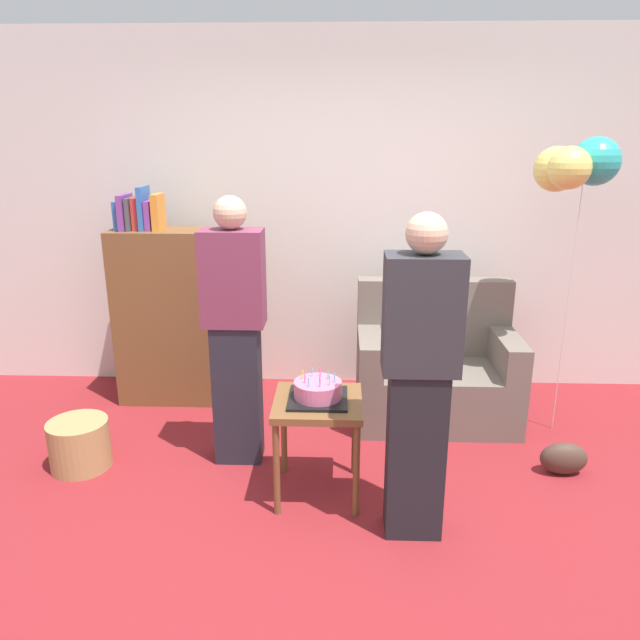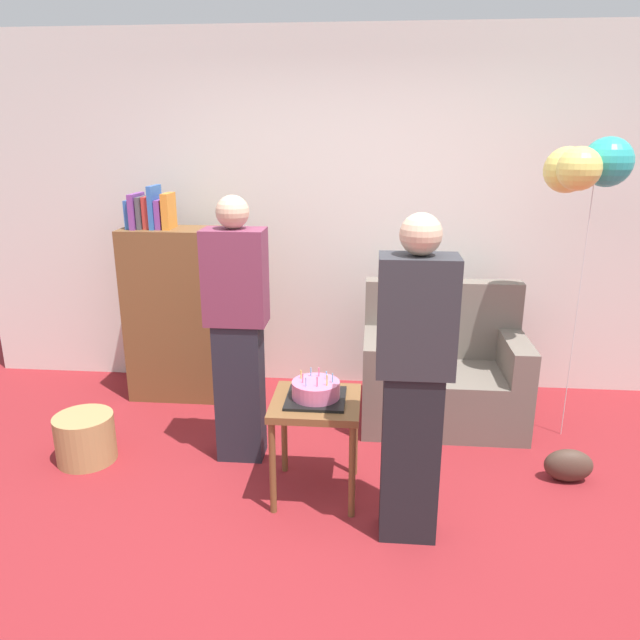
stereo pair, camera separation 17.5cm
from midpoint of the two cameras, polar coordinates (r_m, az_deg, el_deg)
name	(u,v)px [view 2 (the right image)]	position (r m, az deg, el deg)	size (l,w,h in m)	color
ground_plane	(333,533)	(3.28, 2.83, -19.47)	(8.00, 8.00, 0.00)	maroon
wall_back	(353,216)	(4.72, 4.17, 9.79)	(6.00, 0.10, 2.70)	silver
couch	(442,374)	(4.36, 12.56, -4.97)	(1.10, 0.70, 0.96)	#6B6056
bookshelf	(181,311)	(4.64, -11.96, 0.80)	(0.80, 0.36, 1.60)	brown
side_table	(316,414)	(3.34, 1.12, -8.88)	(0.48, 0.48, 0.57)	brown
birthday_cake	(316,391)	(3.28, 1.14, -6.75)	(0.32, 0.32, 0.17)	black
person_blowing_candles	(238,331)	(3.62, -6.43, -1.02)	(0.36, 0.22, 1.63)	#23232D
person_holding_cake	(414,382)	(2.92, 10.53, -5.80)	(0.36, 0.22, 1.63)	black
wicker_basket	(85,438)	(4.05, -20.12, -10.44)	(0.36, 0.36, 0.30)	#A88451
handbag	(568,465)	(3.94, 23.62, -12.48)	(0.28, 0.14, 0.20)	#473328
balloon_bunch	(587,166)	(4.10, 25.02, 13.00)	(0.51, 0.45, 1.94)	silver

